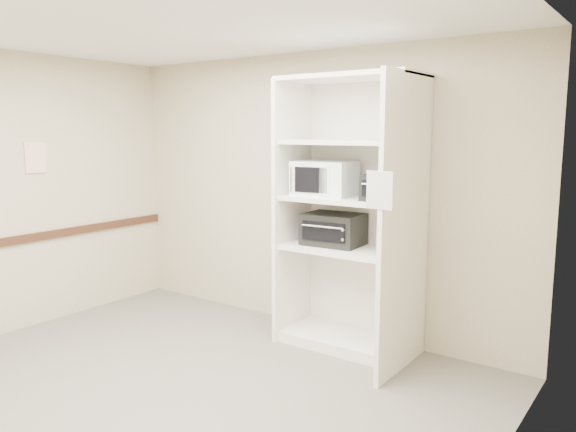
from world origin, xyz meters
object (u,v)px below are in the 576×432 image
Objects in this scene: shelving_unit at (354,225)px; microwave at (325,178)px; toaster_oven_upper at (386,188)px; toaster_oven_lower at (334,229)px.

shelving_unit is 4.69× the size of microwave.
shelving_unit is 6.46× the size of toaster_oven_upper.
shelving_unit is 0.48m from toaster_oven_upper.
toaster_oven_lower is at bearing 27.70° from microwave.
toaster_oven_upper is 0.69m from toaster_oven_lower.
microwave is at bearing 172.47° from toaster_oven_upper.
toaster_oven_upper is (0.62, -0.04, -0.05)m from microwave.
toaster_oven_upper is (0.33, -0.05, 0.35)m from shelving_unit.
shelving_unit reaches higher than toaster_oven_upper.
toaster_oven_upper reaches higher than toaster_oven_lower.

